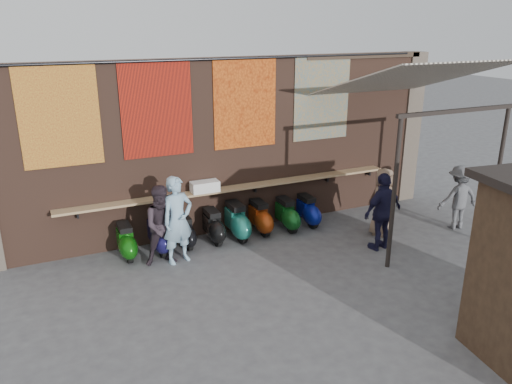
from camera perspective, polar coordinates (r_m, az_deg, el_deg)
ground at (r=9.99m, az=3.01°, el=-9.35°), size 70.00×70.00×0.00m
brick_wall at (r=11.59m, az=-3.01°, el=5.24°), size 10.00×0.40×4.00m
pier_right at (r=14.30m, az=16.88°, el=7.05°), size 0.50×0.50×4.00m
eating_counter at (r=11.51m, az=-2.26°, el=0.49°), size 8.00×0.32×0.05m
shelf_box at (r=11.18m, az=-5.87°, el=0.63°), size 0.62×0.31×0.24m
tapestry_redgold at (r=10.42m, az=-21.54°, el=8.05°), size 1.50×0.02×2.00m
tapestry_sun at (r=10.69m, az=-11.27°, el=9.23°), size 1.50×0.02×2.00m
tapestry_orange at (r=11.31m, az=-1.25°, el=10.09°), size 1.50×0.02×2.00m
tapestry_multi at (r=12.24m, az=7.53°, el=10.59°), size 1.50×0.02×2.00m
hang_rail at (r=11.08m, az=-2.74°, el=14.99°), size 9.50×0.06×0.06m
scooter_stool_0 at (r=10.81m, az=-14.62°, el=-5.54°), size 0.35×0.77×0.73m
scooter_stool_1 at (r=10.91m, az=-11.06°, el=-4.81°), size 0.39×0.86×0.81m
scooter_stool_2 at (r=11.11m, az=-8.07°, el=-4.56°), size 0.32×0.72×0.68m
scooter_stool_3 at (r=11.25m, az=-4.90°, el=-3.96°), size 0.35×0.79×0.75m
scooter_stool_4 at (r=11.38m, az=-2.20°, el=-3.39°), size 0.40×0.88×0.84m
scooter_stool_5 at (r=11.69m, az=0.47°, el=-2.95°), size 0.36×0.80×0.76m
scooter_stool_6 at (r=11.89m, az=3.53°, el=-2.60°), size 0.36×0.80×0.76m
scooter_stool_7 at (r=12.21m, az=5.93°, el=-2.16°), size 0.35×0.77×0.73m
diner_left at (r=10.24m, az=-8.94°, el=-3.19°), size 0.76×0.59×1.84m
diner_right at (r=10.23m, az=-10.53°, el=-3.78°), size 0.86×0.69×1.68m
shopper_navy at (r=11.05m, az=14.28°, el=-2.19°), size 1.06×0.56×1.72m
shopper_grey at (r=12.79m, az=22.14°, el=-0.55°), size 1.09×0.75×1.56m
shopper_tan at (r=11.86m, az=14.28°, el=-1.07°), size 0.93×0.80×1.60m
awning_canvas at (r=11.62m, az=17.02°, el=12.27°), size 3.20×3.28×0.97m
awning_ledger at (r=12.83m, az=12.41°, el=14.97°), size 3.30×0.08×0.12m
awning_header at (r=10.61m, az=22.11°, el=8.59°), size 3.00×0.08×0.08m
awning_post_left at (r=10.02m, az=15.49°, el=-0.29°), size 0.09×0.09×3.10m
awning_post_right at (r=11.97m, az=25.88°, el=1.55°), size 0.09×0.09×3.10m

